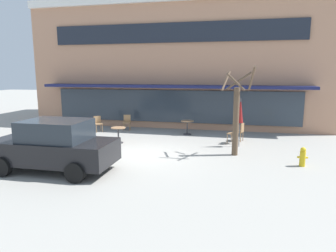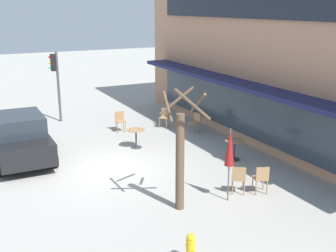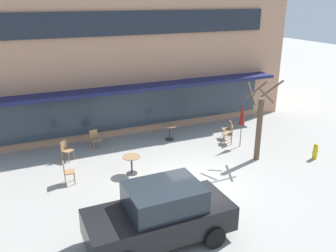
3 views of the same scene
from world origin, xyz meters
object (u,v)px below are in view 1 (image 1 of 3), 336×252
at_px(cafe_table_near_wall, 187,125).
at_px(cafe_chair_1, 234,133).
at_px(patio_umbrella_green_folded, 240,111).
at_px(cafe_chair_2, 74,129).
at_px(cafe_chair_4, 127,121).
at_px(cafe_chair_0, 98,123).
at_px(parked_sedan, 54,146).
at_px(cafe_chair_3, 240,131).
at_px(street_tree, 236,115).
at_px(cafe_table_streetside, 118,132).
at_px(fire_hydrant, 303,157).

xyz_separation_m(cafe_table_near_wall, cafe_chair_1, (2.49, -1.59, 0.01)).
height_order(patio_umbrella_green_folded, cafe_chair_1, patio_umbrella_green_folded).
distance_m(cafe_chair_2, cafe_chair_4, 3.41).
height_order(patio_umbrella_green_folded, cafe_chair_0, patio_umbrella_green_folded).
bearing_deg(cafe_chair_2, parked_sedan, -67.10).
xyz_separation_m(cafe_chair_0, cafe_chair_3, (7.86, -0.63, 0.00)).
bearing_deg(cafe_chair_2, cafe_chair_3, 10.32).
relative_size(cafe_chair_1, cafe_chair_4, 1.00).
bearing_deg(patio_umbrella_green_folded, cafe_chair_2, -177.63).
distance_m(cafe_chair_3, parked_sedan, 8.68).
relative_size(cafe_chair_4, street_tree, 0.25).
xyz_separation_m(cafe_chair_2, cafe_chair_3, (8.15, 1.48, 0.00)).
bearing_deg(patio_umbrella_green_folded, cafe_table_streetside, -174.12).
bearing_deg(cafe_chair_0, cafe_chair_4, 29.79).
height_order(cafe_table_streetside, cafe_chair_1, cafe_chair_1).
bearing_deg(parked_sedan, fire_hydrant, 15.97).
relative_size(parked_sedan, street_tree, 1.17).
relative_size(cafe_chair_0, cafe_chair_3, 1.00).
bearing_deg(cafe_table_near_wall, parked_sedan, -116.13).
xyz_separation_m(cafe_chair_3, cafe_chair_4, (-6.42, 1.45, 0.00)).
distance_m(cafe_chair_0, cafe_chair_3, 7.88).
height_order(cafe_chair_0, cafe_chair_4, same).
xyz_separation_m(cafe_table_streetside, cafe_chair_4, (-0.75, 3.18, 0.01)).
distance_m(patio_umbrella_green_folded, cafe_chair_4, 6.97).
bearing_deg(cafe_chair_2, cafe_table_streetside, -5.58).
xyz_separation_m(patio_umbrella_green_folded, street_tree, (-0.17, -1.48, 0.01)).
height_order(cafe_chair_0, cafe_chair_3, same).
bearing_deg(cafe_chair_2, fire_hydrant, -11.84).
xyz_separation_m(patio_umbrella_green_folded, cafe_chair_0, (-7.81, 1.78, -1.10)).
bearing_deg(fire_hydrant, cafe_chair_0, 156.89).
xyz_separation_m(patio_umbrella_green_folded, cafe_chair_1, (-0.24, 0.54, -1.10)).
relative_size(cafe_chair_2, cafe_chair_3, 1.00).
height_order(cafe_chair_1, fire_hydrant, cafe_chair_1).
xyz_separation_m(cafe_table_streetside, fire_hydrant, (7.81, -1.92, -0.16)).
relative_size(patio_umbrella_green_folded, cafe_chair_3, 2.47).
distance_m(cafe_table_streetside, patio_umbrella_green_folded, 5.75).
height_order(cafe_chair_0, cafe_chair_2, same).
distance_m(patio_umbrella_green_folded, cafe_chair_1, 1.25).
bearing_deg(cafe_chair_2, cafe_chair_1, 6.36).
bearing_deg(cafe_chair_4, cafe_table_streetside, -76.66).
xyz_separation_m(cafe_table_streetside, cafe_chair_3, (5.67, 1.73, 0.01)).
relative_size(patio_umbrella_green_folded, parked_sedan, 0.52).
relative_size(cafe_chair_3, parked_sedan, 0.21).
relative_size(cafe_table_streetside, street_tree, 0.21).
distance_m(cafe_table_near_wall, cafe_chair_0, 5.09).
height_order(cafe_chair_1, parked_sedan, parked_sedan).
relative_size(cafe_chair_2, cafe_chair_4, 1.00).
xyz_separation_m(cafe_table_near_wall, cafe_table_streetside, (-2.88, -2.71, 0.00)).
height_order(cafe_chair_2, street_tree, street_tree).
xyz_separation_m(cafe_table_near_wall, cafe_chair_4, (-3.64, 0.47, 0.01)).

